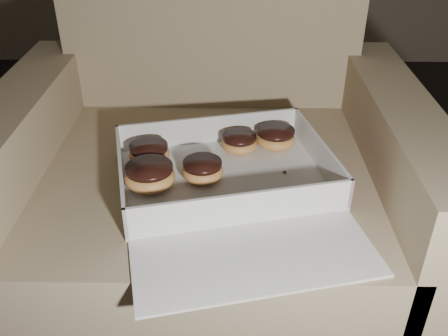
% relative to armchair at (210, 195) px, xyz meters
% --- Properties ---
extents(armchair, '(0.89, 0.75, 0.93)m').
position_rel_armchair_xyz_m(armchair, '(0.00, 0.00, 0.00)').
color(armchair, '#8D7C5A').
rests_on(armchair, floor).
extents(bakery_box, '(0.49, 0.54, 0.07)m').
position_rel_armchair_xyz_m(bakery_box, '(0.05, -0.16, 0.14)').
color(bakery_box, silver).
rests_on(bakery_box, armchair).
extents(donut_a, '(0.08, 0.08, 0.04)m').
position_rel_armchair_xyz_m(donut_a, '(0.14, -0.00, 0.15)').
color(donut_a, '#E39E4F').
rests_on(donut_a, bakery_box).
extents(donut_b, '(0.08, 0.08, 0.04)m').
position_rel_armchair_xyz_m(donut_b, '(-0.12, -0.07, 0.15)').
color(donut_b, '#E39E4F').
rests_on(donut_b, bakery_box).
extents(donut_c, '(0.08, 0.08, 0.04)m').
position_rel_armchair_xyz_m(donut_c, '(-0.01, -0.13, 0.15)').
color(donut_c, '#E39E4F').
rests_on(donut_c, bakery_box).
extents(donut_d, '(0.08, 0.08, 0.04)m').
position_rel_armchair_xyz_m(donut_d, '(0.07, -0.02, 0.15)').
color(donut_d, '#E39E4F').
rests_on(donut_d, bakery_box).
extents(donut_e, '(0.09, 0.09, 0.05)m').
position_rel_armchair_xyz_m(donut_e, '(-0.10, -0.16, 0.16)').
color(donut_e, '#E39E4F').
rests_on(donut_e, bakery_box).
extents(crumb_a, '(0.01, 0.01, 0.00)m').
position_rel_armchair_xyz_m(crumb_a, '(0.08, -0.19, 0.13)').
color(crumb_a, black).
rests_on(crumb_a, bakery_box).
extents(crumb_b, '(0.01, 0.01, 0.00)m').
position_rel_armchair_xyz_m(crumb_b, '(0.17, -0.18, 0.13)').
color(crumb_b, black).
rests_on(crumb_b, bakery_box).
extents(crumb_c, '(0.01, 0.01, 0.00)m').
position_rel_armchair_xyz_m(crumb_c, '(0.15, -0.11, 0.13)').
color(crumb_c, black).
rests_on(crumb_c, bakery_box).
extents(crumb_d, '(0.01, 0.01, 0.00)m').
position_rel_armchair_xyz_m(crumb_d, '(-0.12, -0.26, 0.13)').
color(crumb_d, black).
rests_on(crumb_d, bakery_box).
extents(crumb_e, '(0.01, 0.01, 0.00)m').
position_rel_armchair_xyz_m(crumb_e, '(-0.02, -0.21, 0.13)').
color(crumb_e, black).
rests_on(crumb_e, bakery_box).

